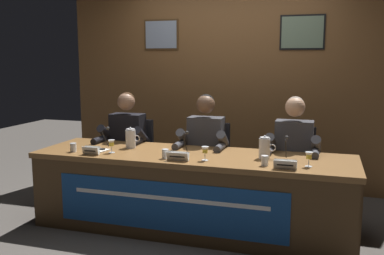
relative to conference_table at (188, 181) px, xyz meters
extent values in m
plane|color=#4C4742|center=(0.00, 0.11, -0.49)|extent=(12.00, 12.00, 0.00)
cube|color=brown|center=(0.00, 1.66, 0.81)|extent=(4.18, 0.12, 2.60)
cube|color=#4C3319|center=(-0.87, 1.60, 1.41)|extent=(0.46, 0.02, 0.38)
cube|color=#8C99AD|center=(-0.87, 1.58, 1.41)|extent=(0.42, 0.01, 0.34)
cube|color=black|center=(0.88, 1.60, 1.41)|extent=(0.51, 0.02, 0.40)
cube|color=slate|center=(0.88, 1.58, 1.41)|extent=(0.47, 0.01, 0.36)
cube|color=brown|center=(0.00, 0.11, 0.20)|extent=(2.98, 0.84, 0.05)
cube|color=#4C341B|center=(0.00, -0.29, -0.16)|extent=(2.92, 0.04, 0.67)
cube|color=#4C341B|center=(-1.44, 0.11, -0.16)|extent=(0.08, 0.76, 0.67)
cube|color=#4C341B|center=(1.44, 0.11, -0.16)|extent=(0.08, 0.76, 0.67)
cube|color=#19478C|center=(-0.09, -0.31, -0.16)|extent=(2.08, 0.01, 0.44)
cube|color=white|center=(-0.09, -0.32, -0.08)|extent=(1.77, 0.00, 0.04)
cylinder|color=black|center=(-0.89, 0.63, -0.48)|extent=(0.44, 0.44, 0.02)
cylinder|color=black|center=(-0.89, 0.63, -0.26)|extent=(0.05, 0.05, 0.42)
cube|color=#232328|center=(-0.89, 0.63, -0.03)|extent=(0.44, 0.44, 0.03)
cube|color=#232328|center=(-0.89, 0.83, 0.20)|extent=(0.40, 0.05, 0.44)
cylinder|color=black|center=(-0.99, 0.28, -0.26)|extent=(0.10, 0.10, 0.48)
cylinder|color=black|center=(-0.79, 0.28, -0.26)|extent=(0.10, 0.10, 0.48)
cylinder|color=black|center=(-0.99, 0.43, 0.03)|extent=(0.13, 0.34, 0.13)
cylinder|color=black|center=(-0.79, 0.43, 0.03)|extent=(0.13, 0.34, 0.13)
cube|color=black|center=(-0.89, 0.60, 0.27)|extent=(0.36, 0.20, 0.48)
sphere|color=#8E664C|center=(-0.89, 0.58, 0.65)|extent=(0.19, 0.19, 0.19)
sphere|color=#331E0F|center=(-0.89, 0.59, 0.66)|extent=(0.17, 0.17, 0.17)
cylinder|color=black|center=(-1.10, 0.50, 0.29)|extent=(0.09, 0.30, 0.25)
cylinder|color=black|center=(-0.68, 0.50, 0.29)|extent=(0.09, 0.30, 0.25)
cylinder|color=black|center=(-1.10, 0.34, 0.26)|extent=(0.07, 0.24, 0.07)
cylinder|color=black|center=(-0.68, 0.34, 0.26)|extent=(0.07, 0.24, 0.07)
cube|color=white|center=(-0.88, -0.22, 0.27)|extent=(0.16, 0.03, 0.08)
cube|color=white|center=(-0.88, -0.19, 0.27)|extent=(0.16, 0.03, 0.08)
cube|color=black|center=(-0.88, -0.22, 0.27)|extent=(0.11, 0.01, 0.01)
cylinder|color=white|center=(-0.74, -0.07, 0.23)|extent=(0.06, 0.06, 0.00)
cylinder|color=white|center=(-0.74, -0.07, 0.26)|extent=(0.01, 0.01, 0.05)
cone|color=white|center=(-0.74, -0.07, 0.32)|extent=(0.06, 0.06, 0.06)
cylinder|color=yellow|center=(-0.74, -0.07, 0.31)|extent=(0.04, 0.04, 0.04)
cylinder|color=silver|center=(-1.11, -0.14, 0.27)|extent=(0.06, 0.06, 0.08)
cylinder|color=silver|center=(-1.11, -0.14, 0.25)|extent=(0.05, 0.05, 0.05)
cylinder|color=black|center=(-0.87, -0.01, 0.24)|extent=(0.06, 0.06, 0.02)
cylinder|color=black|center=(-0.87, 0.05, 0.34)|extent=(0.01, 0.13, 0.18)
sphere|color=#2D2D2D|center=(-0.87, 0.11, 0.43)|extent=(0.03, 0.03, 0.03)
cylinder|color=black|center=(0.00, 0.63, -0.48)|extent=(0.44, 0.44, 0.02)
cylinder|color=black|center=(0.00, 0.63, -0.26)|extent=(0.05, 0.05, 0.42)
cube|color=#232328|center=(0.00, 0.63, -0.03)|extent=(0.44, 0.44, 0.03)
cube|color=#232328|center=(0.00, 0.83, 0.20)|extent=(0.40, 0.05, 0.44)
cylinder|color=black|center=(-0.10, 0.28, -0.26)|extent=(0.10, 0.10, 0.48)
cylinder|color=black|center=(0.10, 0.28, -0.26)|extent=(0.10, 0.10, 0.48)
cylinder|color=black|center=(-0.10, 0.43, 0.03)|extent=(0.13, 0.34, 0.13)
cylinder|color=black|center=(0.10, 0.43, 0.03)|extent=(0.13, 0.34, 0.13)
cube|color=#38383D|center=(0.00, 0.60, 0.27)|extent=(0.36, 0.20, 0.48)
sphere|color=brown|center=(0.00, 0.58, 0.65)|extent=(0.19, 0.19, 0.19)
sphere|color=black|center=(0.00, 0.59, 0.66)|extent=(0.17, 0.17, 0.17)
cylinder|color=#38383D|center=(-0.21, 0.50, 0.29)|extent=(0.09, 0.30, 0.25)
cylinder|color=#38383D|center=(0.21, 0.50, 0.29)|extent=(0.09, 0.30, 0.25)
cylinder|color=#38383D|center=(-0.21, 0.34, 0.26)|extent=(0.07, 0.24, 0.07)
cylinder|color=#38383D|center=(0.21, 0.34, 0.26)|extent=(0.07, 0.24, 0.07)
cube|color=white|center=(-0.03, -0.21, 0.27)|extent=(0.20, 0.03, 0.08)
cube|color=white|center=(-0.03, -0.17, 0.27)|extent=(0.20, 0.03, 0.08)
cube|color=black|center=(-0.03, -0.21, 0.27)|extent=(0.14, 0.01, 0.01)
cylinder|color=white|center=(0.19, -0.11, 0.23)|extent=(0.06, 0.06, 0.00)
cylinder|color=white|center=(0.19, -0.11, 0.26)|extent=(0.01, 0.01, 0.05)
cone|color=white|center=(0.19, -0.11, 0.32)|extent=(0.06, 0.06, 0.06)
cylinder|color=yellow|center=(0.19, -0.11, 0.31)|extent=(0.04, 0.04, 0.04)
cylinder|color=silver|center=(-0.17, -0.14, 0.27)|extent=(0.06, 0.06, 0.08)
cylinder|color=silver|center=(-0.17, -0.14, 0.25)|extent=(0.05, 0.05, 0.05)
cylinder|color=black|center=(-0.05, -0.01, 0.24)|extent=(0.06, 0.06, 0.02)
cylinder|color=black|center=(-0.05, 0.05, 0.34)|extent=(0.01, 0.13, 0.18)
sphere|color=#2D2D2D|center=(-0.05, 0.11, 0.43)|extent=(0.03, 0.03, 0.03)
cylinder|color=black|center=(0.89, 0.63, -0.48)|extent=(0.44, 0.44, 0.02)
cylinder|color=black|center=(0.89, 0.63, -0.26)|extent=(0.05, 0.05, 0.42)
cube|color=#232328|center=(0.89, 0.63, -0.03)|extent=(0.44, 0.44, 0.03)
cube|color=#232328|center=(0.89, 0.83, 0.20)|extent=(0.40, 0.05, 0.44)
cylinder|color=black|center=(0.79, 0.28, -0.26)|extent=(0.10, 0.10, 0.48)
cylinder|color=black|center=(0.99, 0.28, -0.26)|extent=(0.10, 0.10, 0.48)
cylinder|color=black|center=(0.79, 0.43, 0.03)|extent=(0.13, 0.34, 0.13)
cylinder|color=black|center=(0.99, 0.43, 0.03)|extent=(0.13, 0.34, 0.13)
cube|color=#38383D|center=(0.89, 0.60, 0.27)|extent=(0.36, 0.20, 0.48)
sphere|color=tan|center=(0.89, 0.58, 0.65)|extent=(0.19, 0.19, 0.19)
sphere|color=gray|center=(0.89, 0.59, 0.66)|extent=(0.17, 0.17, 0.17)
cylinder|color=#38383D|center=(0.68, 0.50, 0.29)|extent=(0.09, 0.30, 0.25)
cylinder|color=#38383D|center=(1.10, 0.50, 0.29)|extent=(0.09, 0.30, 0.25)
cylinder|color=#38383D|center=(0.68, 0.34, 0.26)|extent=(0.07, 0.24, 0.07)
cylinder|color=#38383D|center=(1.10, 0.34, 0.26)|extent=(0.07, 0.24, 0.07)
cube|color=white|center=(0.89, -0.23, 0.27)|extent=(0.18, 0.03, 0.08)
cube|color=white|center=(0.89, -0.20, 0.27)|extent=(0.18, 0.03, 0.08)
cube|color=black|center=(0.89, -0.24, 0.27)|extent=(0.13, 0.01, 0.01)
cylinder|color=white|center=(1.06, -0.07, 0.23)|extent=(0.06, 0.06, 0.00)
cylinder|color=white|center=(1.06, -0.07, 0.26)|extent=(0.01, 0.01, 0.05)
cone|color=white|center=(1.06, -0.07, 0.32)|extent=(0.06, 0.06, 0.06)
cylinder|color=yellow|center=(1.06, -0.07, 0.31)|extent=(0.04, 0.04, 0.04)
cylinder|color=silver|center=(0.71, -0.14, 0.27)|extent=(0.06, 0.06, 0.08)
cylinder|color=silver|center=(0.71, -0.14, 0.25)|extent=(0.05, 0.05, 0.05)
cylinder|color=black|center=(0.86, 0.00, 0.24)|extent=(0.06, 0.06, 0.02)
cylinder|color=black|center=(0.86, 0.07, 0.34)|extent=(0.01, 0.13, 0.18)
sphere|color=#2D2D2D|center=(0.86, 0.13, 0.43)|extent=(0.03, 0.03, 0.03)
cylinder|color=silver|center=(-0.67, 0.20, 0.32)|extent=(0.10, 0.10, 0.18)
cylinder|color=silver|center=(-0.67, 0.20, 0.41)|extent=(0.08, 0.08, 0.01)
sphere|color=silver|center=(-0.67, 0.20, 0.43)|extent=(0.02, 0.02, 0.02)
torus|color=silver|center=(-0.60, 0.20, 0.33)|extent=(0.07, 0.01, 0.07)
cylinder|color=silver|center=(0.67, 0.13, 0.32)|extent=(0.10, 0.10, 0.18)
cylinder|color=silver|center=(0.67, 0.13, 0.41)|extent=(0.08, 0.09, 0.01)
sphere|color=silver|center=(0.67, 0.13, 0.43)|extent=(0.02, 0.02, 0.02)
torus|color=silver|center=(0.74, 0.13, 0.33)|extent=(0.07, 0.01, 0.07)
cube|color=white|center=(-0.92, -0.02, 0.23)|extent=(0.23, 0.18, 0.01)
camera|label=1|loc=(1.18, -3.66, 1.10)|focal=40.53mm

